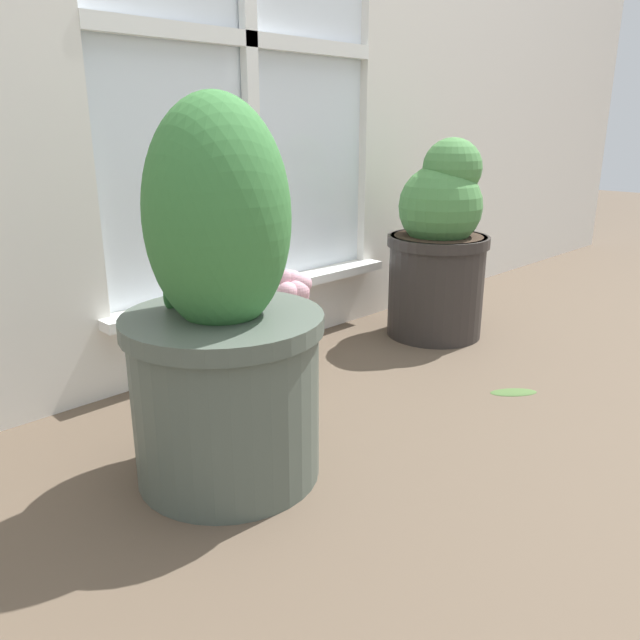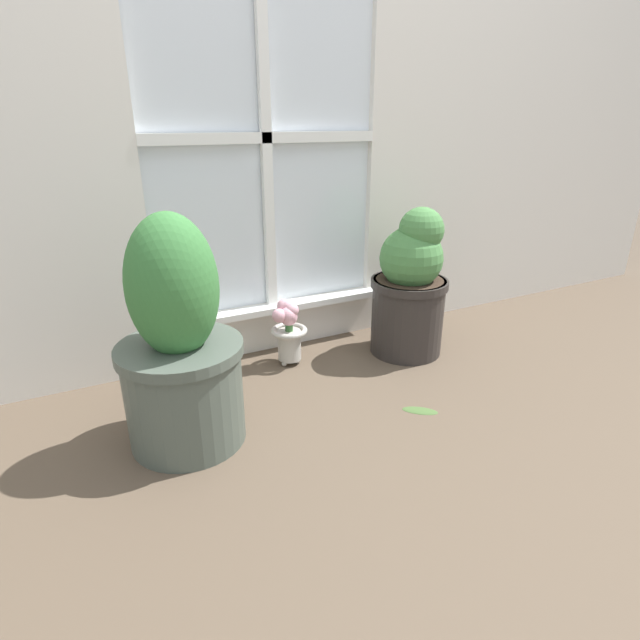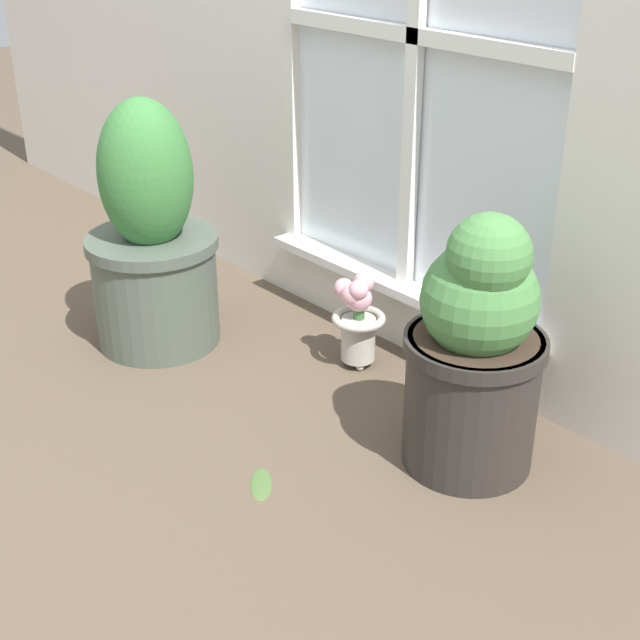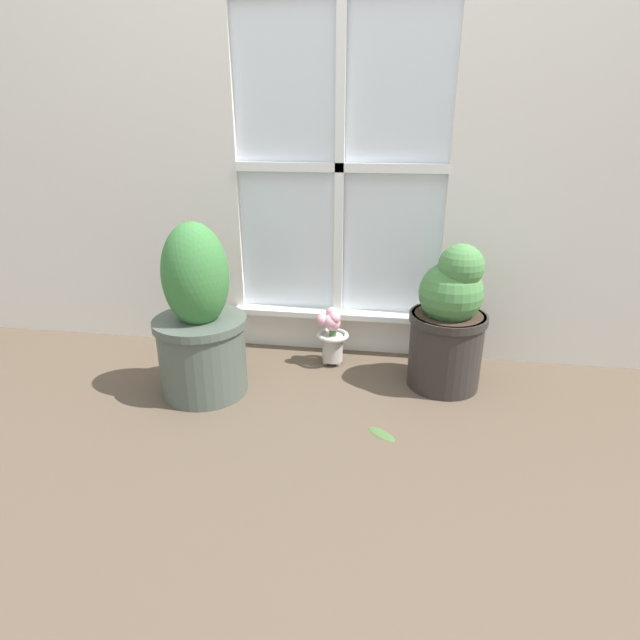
# 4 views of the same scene
# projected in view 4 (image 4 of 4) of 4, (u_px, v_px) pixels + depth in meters

# --- Properties ---
(ground_plane) EXTENTS (10.00, 10.00, 0.00)m
(ground_plane) POSITION_uv_depth(u_px,v_px,m) (312.00, 431.00, 1.64)
(ground_plane) COLOR brown
(wall_with_window) EXTENTS (4.40, 0.10, 2.50)m
(wall_with_window) POSITION_uv_depth(u_px,v_px,m) (342.00, 26.00, 1.80)
(wall_with_window) COLOR silver
(wall_with_window) RESTS_ON ground_plane
(potted_plant_left) EXTENTS (0.34, 0.34, 0.64)m
(potted_plant_left) POSITION_uv_depth(u_px,v_px,m) (200.00, 324.00, 1.79)
(potted_plant_left) COLOR #4C564C
(potted_plant_left) RESTS_ON ground_plane
(potted_plant_right) EXTENTS (0.29, 0.29, 0.56)m
(potted_plant_right) POSITION_uv_depth(u_px,v_px,m) (449.00, 322.00, 1.84)
(potted_plant_right) COLOR #2D2826
(potted_plant_right) RESTS_ON ground_plane
(flower_vase) EXTENTS (0.13, 0.13, 0.25)m
(flower_vase) POSITION_uv_depth(u_px,v_px,m) (332.00, 333.00, 2.05)
(flower_vase) COLOR #BCB7AD
(flower_vase) RESTS_ON ground_plane
(fallen_leaf) EXTENTS (0.11, 0.10, 0.01)m
(fallen_leaf) POSITION_uv_depth(u_px,v_px,m) (382.00, 433.00, 1.62)
(fallen_leaf) COLOR #476633
(fallen_leaf) RESTS_ON ground_plane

